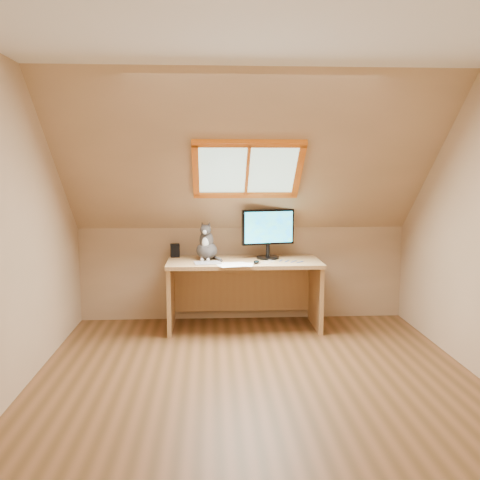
{
  "coord_description": "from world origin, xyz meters",
  "views": [
    {
      "loc": [
        -0.35,
        -3.96,
        1.63
      ],
      "look_at": [
        -0.07,
        1.0,
        0.97
      ],
      "focal_mm": 40.0,
      "sensor_mm": 36.0,
      "label": 1
    }
  ],
  "objects": [
    {
      "name": "desk_speaker",
      "position": [
        -0.72,
        1.63,
        0.77
      ],
      "size": [
        0.1,
        0.1,
        0.14
      ],
      "primitive_type": "cube",
      "rotation": [
        0.0,
        0.0,
        0.1
      ],
      "color": "black",
      "rests_on": "desk"
    },
    {
      "name": "cables",
      "position": [
        0.36,
        1.26,
        0.71
      ],
      "size": [
        0.51,
        0.26,
        0.01
      ],
      "color": "silver",
      "rests_on": "desk"
    },
    {
      "name": "monitor",
      "position": [
        0.24,
        1.47,
        1.0
      ],
      "size": [
        0.55,
        0.23,
        0.51
      ],
      "color": "black",
      "rests_on": "desk"
    },
    {
      "name": "ground",
      "position": [
        0.0,
        0.0,
        0.0
      ],
      "size": [
        3.5,
        3.5,
        0.0
      ],
      "primitive_type": "plane",
      "color": "brown",
      "rests_on": "ground"
    },
    {
      "name": "graphics_tablet",
      "position": [
        -0.38,
        1.22,
        0.71
      ],
      "size": [
        0.28,
        0.22,
        0.01
      ],
      "primitive_type": "cube",
      "rotation": [
        0.0,
        0.0,
        0.12
      ],
      "color": "#B2B2B7",
      "rests_on": "desk"
    },
    {
      "name": "room_shell",
      "position": [
        0.0,
        -0.09,
        1.43
      ],
      "size": [
        3.52,
        3.52,
        2.41
      ],
      "color": "tan",
      "rests_on": "ground"
    },
    {
      "name": "desk",
      "position": [
        -0.01,
        1.45,
        0.49
      ],
      "size": [
        1.55,
        0.68,
        0.71
      ],
      "color": "tan",
      "rests_on": "ground"
    },
    {
      "name": "papers",
      "position": [
        -0.09,
        1.12,
        0.71
      ],
      "size": [
        0.35,
        0.3,
        0.01
      ],
      "color": "white",
      "rests_on": "desk"
    },
    {
      "name": "cat",
      "position": [
        -0.39,
        1.45,
        0.85
      ],
      "size": [
        0.26,
        0.29,
        0.4
      ],
      "color": "#4A4541",
      "rests_on": "desk"
    },
    {
      "name": "mouse",
      "position": [
        0.1,
        1.19,
        0.72
      ],
      "size": [
        0.08,
        0.11,
        0.03
      ],
      "primitive_type": "ellipsoid",
      "rotation": [
        0.0,
        0.0,
        -0.29
      ],
      "color": "black",
      "rests_on": "desk"
    }
  ]
}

